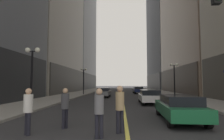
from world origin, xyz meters
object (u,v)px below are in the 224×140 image
object	(u,v)px
car_grey	(103,92)
street_lamp_right_mid	(174,73)
pedestrian_with_orange_bag	(65,105)
car_green	(179,107)
pedestrian_in_grey_suit	(99,109)
street_lamp_left_far	(84,75)
car_navy	(138,90)
pedestrian_in_white_shirt	(28,108)
car_white	(150,96)
pedestrian_in_tan_trench	(120,105)
street_lamp_left_near	(32,64)

from	to	relation	value
car_grey	street_lamp_right_mid	size ratio (longest dim) A/B	0.98
pedestrian_with_orange_bag	car_green	bearing A→B (deg)	19.09
pedestrian_in_grey_suit	street_lamp_left_far	xyz separation A→B (m)	(-5.40, 23.85, 2.24)
car_navy	street_lamp_left_far	distance (m)	11.16
car_green	pedestrian_in_white_shirt	world-z (taller)	pedestrian_in_white_shirt
street_lamp_left_far	car_green	bearing A→B (deg)	-66.10
pedestrian_in_grey_suit	car_white	bearing A→B (deg)	72.63
car_grey	pedestrian_in_tan_trench	bearing A→B (deg)	-82.69
pedestrian_with_orange_bag	street_lamp_left_near	xyz separation A→B (m)	(-3.77, 4.61, 2.26)
car_navy	pedestrian_in_white_shirt	xyz separation A→B (m)	(-6.77, -28.93, 0.30)
pedestrian_in_tan_trench	street_lamp_right_mid	xyz separation A→B (m)	(6.67, 16.03, 2.18)
car_white	street_lamp_left_far	bearing A→B (deg)	124.84
pedestrian_in_tan_trench	pedestrian_in_white_shirt	bearing A→B (deg)	-172.63
street_lamp_left_far	street_lamp_right_mid	size ratio (longest dim) A/B	1.00
pedestrian_with_orange_bag	street_lamp_left_far	bearing A→B (deg)	99.51
car_grey	car_green	bearing A→B (deg)	-71.44
car_green	pedestrian_in_grey_suit	xyz separation A→B (m)	(-3.76, -3.20, 0.30)
pedestrian_in_grey_suit	car_grey	bearing A→B (deg)	94.90
car_grey	pedestrian_in_white_shirt	xyz separation A→B (m)	(-1.05, -19.05, 0.30)
car_navy	street_lamp_right_mid	bearing A→B (deg)	-75.00
car_grey	pedestrian_in_grey_suit	world-z (taller)	pedestrian_in_grey_suit
pedestrian_in_white_shirt	pedestrian_in_tan_trench	distance (m)	3.46
car_white	car_grey	xyz separation A→B (m)	(-5.13, 8.21, -0.00)
car_white	street_lamp_left_near	xyz separation A→B (m)	(-8.87, -5.16, 2.54)
car_green	pedestrian_in_grey_suit	world-z (taller)	pedestrian_in_grey_suit
car_white	pedestrian_in_white_shirt	world-z (taller)	pedestrian_in_white_shirt
car_white	car_grey	world-z (taller)	same
pedestrian_with_orange_bag	street_lamp_right_mid	world-z (taller)	street_lamp_right_mid
car_navy	street_lamp_left_near	size ratio (longest dim) A/B	1.01
car_grey	pedestrian_in_tan_trench	distance (m)	18.76
street_lamp_left_far	pedestrian_with_orange_bag	bearing A→B (deg)	-80.49
pedestrian_in_white_shirt	pedestrian_with_orange_bag	distance (m)	1.52
car_white	street_lamp_right_mid	bearing A→B (deg)	55.12
car_navy	street_lamp_left_near	world-z (taller)	street_lamp_left_near
street_lamp_right_mid	pedestrian_in_grey_suit	bearing A→B (deg)	-113.85
pedestrian_with_orange_bag	pedestrian_in_tan_trench	xyz separation A→B (m)	(2.35, -0.62, 0.08)
pedestrian_in_tan_trench	street_lamp_left_near	distance (m)	8.34
street_lamp_left_far	street_lamp_right_mid	xyz separation A→B (m)	(12.80, -7.11, 0.00)
car_white	car_navy	world-z (taller)	same
pedestrian_in_white_shirt	street_lamp_right_mid	distance (m)	19.46
pedestrian_in_grey_suit	pedestrian_in_tan_trench	xyz separation A→B (m)	(0.73, 0.72, 0.06)
car_green	street_lamp_right_mid	xyz separation A→B (m)	(3.65, 13.55, 2.54)
pedestrian_in_tan_trench	street_lamp_right_mid	world-z (taller)	street_lamp_right_mid
car_green	pedestrian_with_orange_bag	distance (m)	5.70
street_lamp_left_near	pedestrian_in_tan_trench	bearing A→B (deg)	-40.50
car_navy	pedestrian_in_grey_suit	world-z (taller)	pedestrian_in_grey_suit
street_lamp_left_far	street_lamp_left_near	bearing A→B (deg)	-90.00
car_navy	pedestrian_with_orange_bag	bearing A→B (deg)	-101.54
pedestrian_in_tan_trench	street_lamp_right_mid	size ratio (longest dim) A/B	0.41
car_grey	street_lamp_left_far	distance (m)	6.40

